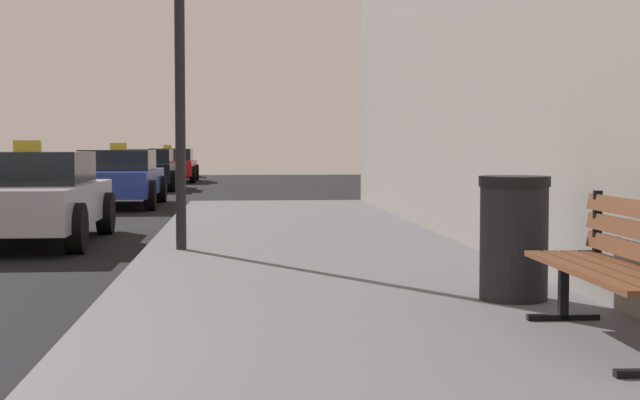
% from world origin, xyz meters
% --- Properties ---
extents(sidewalk, '(4.00, 32.00, 0.15)m').
position_xyz_m(sidewalk, '(4.00, 0.00, 0.07)').
color(sidewalk, '#5B5B60').
rests_on(sidewalk, ground_plane).
extents(bench, '(0.55, 1.83, 0.89)m').
position_xyz_m(bench, '(5.39, 0.72, 0.66)').
color(bench, brown).
rests_on(bench, sidewalk).
extents(trash_bin, '(0.55, 0.55, 0.96)m').
position_xyz_m(trash_bin, '(5.23, 2.39, 0.63)').
color(trash_bin, black).
rests_on(trash_bin, sidewalk).
extents(street_lamp, '(0.36, 0.36, 4.14)m').
position_xyz_m(street_lamp, '(2.44, 6.21, 3.00)').
color(street_lamp, black).
rests_on(street_lamp, sidewalk).
extents(car_silver, '(2.04, 4.11, 1.43)m').
position_xyz_m(car_silver, '(0.17, 8.56, 0.65)').
color(car_silver, '#B7B7BF').
rests_on(car_silver, ground_plane).
extents(car_blue, '(1.95, 4.52, 1.43)m').
position_xyz_m(car_blue, '(0.40, 16.63, 0.65)').
color(car_blue, '#233899').
rests_on(car_blue, ground_plane).
extents(car_black, '(2.06, 4.28, 1.27)m').
position_xyz_m(car_black, '(0.22, 24.79, 0.65)').
color(car_black, black).
rests_on(car_black, ground_plane).
extents(car_red, '(1.92, 4.37, 1.27)m').
position_xyz_m(car_red, '(0.59, 31.36, 0.65)').
color(car_red, red).
rests_on(car_red, ground_plane).
extents(car_yellow, '(1.94, 4.36, 1.43)m').
position_xyz_m(car_yellow, '(-0.04, 37.48, 0.65)').
color(car_yellow, yellow).
rests_on(car_yellow, ground_plane).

